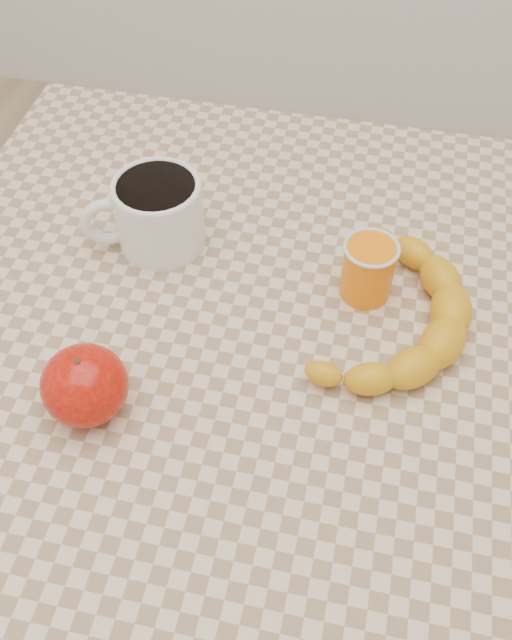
% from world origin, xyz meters
% --- Properties ---
extents(ground, '(3.00, 3.00, 0.00)m').
position_xyz_m(ground, '(0.00, 0.00, 0.00)').
color(ground, tan).
rests_on(ground, ground).
extents(table, '(0.80, 0.80, 0.75)m').
position_xyz_m(table, '(0.00, 0.00, 0.66)').
color(table, beige).
rests_on(table, ground).
extents(coffee_mug, '(0.15, 0.13, 0.09)m').
position_xyz_m(coffee_mug, '(-0.14, 0.11, 0.80)').
color(coffee_mug, white).
rests_on(coffee_mug, table).
extents(orange_juice_glass, '(0.06, 0.06, 0.07)m').
position_xyz_m(orange_juice_glass, '(0.11, 0.08, 0.79)').
color(orange_juice_glass, orange).
rests_on(orange_juice_glass, table).
extents(apple, '(0.08, 0.08, 0.08)m').
position_xyz_m(apple, '(-0.14, -0.13, 0.79)').
color(apple, '#8A0804').
rests_on(apple, table).
extents(banana, '(0.36, 0.39, 0.04)m').
position_xyz_m(banana, '(0.14, 0.04, 0.77)').
color(banana, orange).
rests_on(banana, table).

